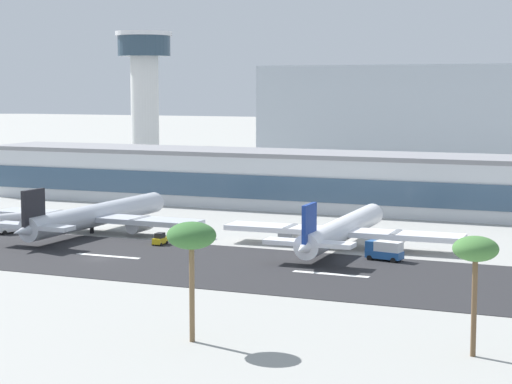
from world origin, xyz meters
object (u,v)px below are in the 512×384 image
airliner_black_tail_gate_0 (92,216)px  airliner_navy_tail_gate_1 (340,231)px  service_fuel_truck_1 (16,222)px  palm_tree_0 (191,238)px  service_box_truck_2 (384,250)px  control_tower (145,91)px  palm_tree_2 (476,252)px  distant_hotel_block (455,121)px  terminal_building (297,179)px  service_baggage_tug_0 (160,239)px

airliner_black_tail_gate_0 → airliner_navy_tail_gate_1: airliner_black_tail_gate_0 is taller
service_fuel_truck_1 → palm_tree_0: palm_tree_0 is taller
airliner_navy_tail_gate_1 → service_fuel_truck_1: 63.91m
service_box_truck_2 → control_tower: bearing=-32.5°
service_fuel_truck_1 → palm_tree_2: 109.37m
distant_hotel_block → service_box_truck_2: 151.75m
service_box_truck_2 → palm_tree_2: bearing=124.9°
distant_hotel_block → palm_tree_0: distant_hotel_block is taller
palm_tree_2 → palm_tree_0: bearing=-168.0°
control_tower → airliner_black_tail_gate_0: (32.57, -78.34, -23.86)m
control_tower → service_box_truck_2: (92.26, -84.65, -25.37)m
terminal_building → palm_tree_0: size_ratio=12.10×
palm_tree_0 → palm_tree_2: (29.78, 6.33, -0.55)m
terminal_building → distant_hotel_block: size_ratio=1.30×
airliner_black_tail_gate_0 → service_box_truck_2: bearing=-94.9°
terminal_building → service_baggage_tug_0: (-3.90, -59.80, -5.52)m
service_baggage_tug_0 → palm_tree_0: bearing=30.2°
palm_tree_2 → distant_hotel_block: bearing=101.5°
airliner_navy_tail_gate_1 → service_box_truck_2: bearing=-130.9°
distant_hotel_block → service_box_truck_2: bearing=-83.2°
terminal_building → control_tower: control_tower is taller
palm_tree_0 → palm_tree_2: bearing=12.0°
control_tower → service_baggage_tug_0: control_tower is taller
control_tower → airliner_navy_tail_gate_1: control_tower is taller
airliner_navy_tail_gate_1 → palm_tree_2: palm_tree_2 is taller
airliner_black_tail_gate_0 → airliner_navy_tail_gate_1: (49.44, 2.18, -0.15)m
control_tower → palm_tree_2: (115.12, -134.03, -16.04)m
service_box_truck_2 → distant_hotel_block: bearing=-73.1°
control_tower → service_fuel_truck_1: (18.53, -83.53, -25.13)m
distant_hotel_block → airliner_black_tail_gate_0: bearing=-106.3°
palm_tree_0 → airliner_black_tail_gate_0: bearing=130.4°
distant_hotel_block → terminal_building: bearing=-102.1°
distant_hotel_block → service_box_truck_2: distant_hotel_block is taller
control_tower → airliner_black_tail_gate_0: control_tower is taller
distant_hotel_block → service_fuel_truck_1: 159.68m
distant_hotel_block → palm_tree_0: size_ratio=9.34×
airliner_black_tail_gate_0 → palm_tree_2: size_ratio=3.89×
distant_hotel_block → airliner_navy_tail_gate_1: bearing=-86.9°
airliner_black_tail_gate_0 → service_box_truck_2: size_ratio=7.85×
airliner_black_tail_gate_0 → palm_tree_0: (52.77, -62.02, 8.37)m
terminal_building → airliner_black_tail_gate_0: (-22.47, -52.87, -3.26)m
distant_hotel_block → service_baggage_tug_0: bearing=-98.8°
airliner_black_tail_gate_0 → service_fuel_truck_1: (-14.03, -5.19, -1.27)m
distant_hotel_block → palm_tree_2: 203.47m
distant_hotel_block → airliner_navy_tail_gate_1: distant_hotel_block is taller
palm_tree_2 → service_box_truck_2: bearing=114.8°
distant_hotel_block → palm_tree_0: (10.89, -205.59, -5.88)m
terminal_building → control_tower: 64.04m
terminal_building → service_baggage_tug_0: bearing=-93.7°
distant_hotel_block → airliner_black_tail_gate_0: 150.23m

